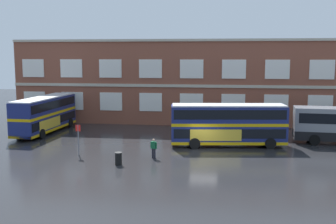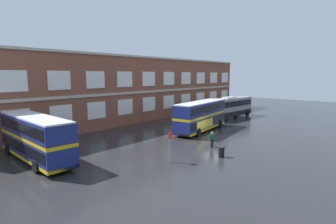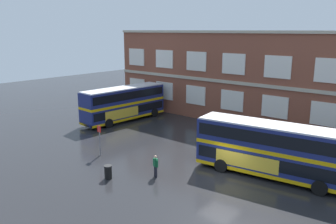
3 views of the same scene
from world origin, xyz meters
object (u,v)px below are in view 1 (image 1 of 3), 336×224
(bus_stand_flag, at_px, (78,137))
(station_litter_bin, at_px, (118,159))
(double_decker_middle, at_px, (228,124))
(waiting_passenger, at_px, (154,147))

(bus_stand_flag, height_order, station_litter_bin, bus_stand_flag)
(double_decker_middle, distance_m, station_litter_bin, 12.14)
(waiting_passenger, height_order, station_litter_bin, waiting_passenger)
(waiting_passenger, xyz_separation_m, bus_stand_flag, (-6.78, 0.21, 0.70))
(waiting_passenger, distance_m, bus_stand_flag, 6.82)
(double_decker_middle, height_order, waiting_passenger, double_decker_middle)
(waiting_passenger, xyz_separation_m, station_litter_bin, (-2.46, -2.52, -0.41))
(double_decker_middle, relative_size, bus_stand_flag, 4.16)
(station_litter_bin, bearing_deg, waiting_passenger, 45.73)
(waiting_passenger, bearing_deg, double_decker_middle, 41.55)
(bus_stand_flag, distance_m, station_litter_bin, 5.23)
(double_decker_middle, distance_m, bus_stand_flag, 14.24)
(double_decker_middle, height_order, station_litter_bin, double_decker_middle)
(waiting_passenger, relative_size, bus_stand_flag, 0.63)
(double_decker_middle, xyz_separation_m, waiting_passenger, (-6.37, -5.64, -1.22))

